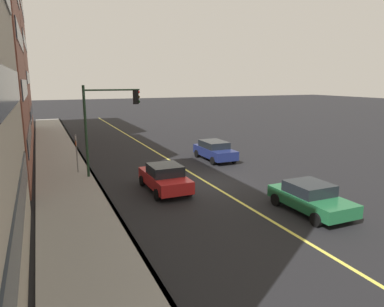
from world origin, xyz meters
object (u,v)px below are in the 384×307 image
object	(u,v)px
car_green	(310,197)
car_navy	(215,150)
street_sign_post	(77,151)
traffic_light_mast	(107,115)
car_red	(165,178)

from	to	relation	value
car_green	car_navy	distance (m)	11.52
car_navy	street_sign_post	xyz separation A→B (m)	(-0.22, 10.10, 0.79)
car_navy	traffic_light_mast	distance (m)	9.01
car_red	traffic_light_mast	bearing A→B (deg)	28.25
car_red	car_navy	distance (m)	8.34
car_green	traffic_light_mast	world-z (taller)	traffic_light_mast
car_navy	car_green	bearing A→B (deg)	175.30
car_red	car_green	bearing A→B (deg)	-138.33
car_red	traffic_light_mast	size ratio (longest dim) A/B	0.74
car_navy	traffic_light_mast	bearing A→B (deg)	100.56
car_green	car_red	world-z (taller)	car_red
street_sign_post	car_green	bearing A→B (deg)	-140.87
car_green	street_sign_post	world-z (taller)	street_sign_post
traffic_light_mast	car_red	bearing A→B (deg)	-151.75
street_sign_post	traffic_light_mast	bearing A→B (deg)	-126.44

